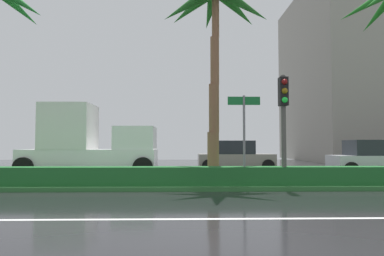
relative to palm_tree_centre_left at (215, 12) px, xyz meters
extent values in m
cube|color=black|center=(-0.35, 1.10, -6.57)|extent=(90.00, 42.00, 0.10)
cube|color=white|center=(-0.35, -5.90, -6.52)|extent=(81.00, 0.14, 0.01)
cube|color=#2D6B33|center=(-0.35, 0.10, -6.45)|extent=(85.50, 4.00, 0.15)
cube|color=#1E6028|center=(-0.35, -1.30, -6.07)|extent=(76.50, 0.70, 0.60)
cone|color=#207229|center=(-8.26, 1.54, 0.80)|extent=(1.57, 2.58, 1.44)
cylinder|color=brown|center=(-0.08, -0.04, -5.47)|extent=(0.43, 0.43, 1.80)
cylinder|color=brown|center=(-0.04, -0.01, -3.67)|extent=(0.38, 0.38, 1.80)
cylinder|color=brown|center=(-0.01, 0.01, -1.87)|extent=(0.33, 0.33, 1.80)
cylinder|color=brown|center=(0.03, 0.03, -0.07)|extent=(0.28, 0.28, 1.80)
cone|color=#215F22|center=(0.99, -0.06, 0.29)|extent=(2.29, 0.78, 1.75)
cone|color=#215F22|center=(0.86, 0.69, 0.45)|extent=(2.19, 1.89, 1.47)
cone|color=#215F22|center=(-0.08, 1.11, 0.52)|extent=(0.79, 2.41, 1.35)
cone|color=#215F22|center=(-0.79, 0.73, 0.50)|extent=(2.16, 1.96, 1.39)
cone|color=#215F22|center=(-0.93, -0.04, 0.29)|extent=(2.28, 0.72, 1.75)
cone|color=#207120|center=(7.32, 1.55, 0.76)|extent=(1.05, 2.60, 1.69)
cone|color=#207120|center=(6.49, 0.89, 0.79)|extent=(2.57, 1.53, 1.64)
cylinder|color=#4C4C47|center=(2.16, -1.41, -4.54)|extent=(0.16, 0.16, 3.66)
cube|color=black|center=(2.16, -1.41, -3.26)|extent=(0.28, 0.32, 0.96)
sphere|color=maroon|center=(2.16, -1.58, -2.96)|extent=(0.20, 0.20, 0.20)
sphere|color=#7F600F|center=(2.16, -1.58, -3.26)|extent=(0.20, 0.20, 0.20)
sphere|color=#1EEA3F|center=(2.16, -1.58, -3.56)|extent=(0.20, 0.20, 0.20)
cylinder|color=slate|center=(0.87, -1.24, -4.87)|extent=(0.08, 0.08, 3.00)
cube|color=#146B2D|center=(0.87, -1.24, -3.55)|extent=(1.10, 0.03, 0.28)
cube|color=white|center=(-5.74, 4.24, -5.71)|extent=(6.40, 2.30, 0.90)
cube|color=white|center=(-3.54, 4.24, -4.71)|extent=(1.90, 2.21, 1.10)
cube|color=silver|center=(-6.79, 4.24, -4.16)|extent=(2.30, 2.35, 2.20)
cylinder|color=black|center=(-3.04, 5.41, -6.06)|extent=(0.92, 0.30, 0.92)
cylinder|color=black|center=(-3.04, 3.07, -6.06)|extent=(0.92, 0.30, 0.92)
cylinder|color=black|center=(-8.44, 5.41, -6.06)|extent=(0.92, 0.30, 0.92)
cylinder|color=black|center=(-8.44, 3.07, -6.06)|extent=(0.92, 0.30, 0.92)
cube|color=gray|center=(1.82, 7.02, -5.92)|extent=(4.30, 1.76, 0.72)
cube|color=#1E2328|center=(1.67, 7.02, -5.18)|extent=(2.30, 1.58, 0.76)
cylinder|color=black|center=(3.47, 7.92, -6.18)|extent=(0.68, 0.22, 0.68)
cylinder|color=black|center=(3.47, 6.12, -6.18)|extent=(0.68, 0.22, 0.68)
cylinder|color=black|center=(0.17, 7.92, -6.18)|extent=(0.68, 0.22, 0.68)
cylinder|color=black|center=(0.17, 6.12, -6.18)|extent=(0.68, 0.22, 0.68)
cube|color=silver|center=(8.31, 4.09, -5.92)|extent=(4.30, 1.76, 0.72)
cube|color=#1E2328|center=(8.16, 4.09, -5.18)|extent=(2.30, 1.58, 0.76)
cylinder|color=black|center=(6.66, 4.99, -6.18)|extent=(0.68, 0.22, 0.68)
cylinder|color=black|center=(6.66, 3.19, -6.18)|extent=(0.68, 0.22, 0.68)
camera|label=1|loc=(-1.17, -12.87, -5.05)|focal=32.43mm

